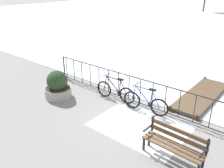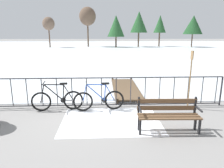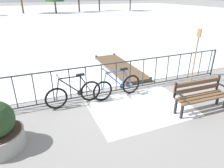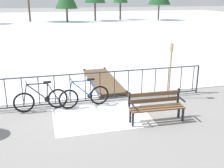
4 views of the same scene
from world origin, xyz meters
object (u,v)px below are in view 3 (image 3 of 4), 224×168
Objects in this scene: bicycle_near_railing at (117,86)px; oar_upright at (196,53)px; bicycle_second at (74,93)px; park_bench at (200,93)px.

oar_upright is (3.04, 0.02, 0.77)m from bicycle_near_railing.
oar_upright reaches higher than bicycle_near_railing.
bicycle_near_railing is 1.38m from bicycle_second.
oar_upright is at bearing 0.34° from bicycle_near_railing.
bicycle_near_railing is 3.14m from oar_upright.
oar_upright reaches higher than bicycle_second.
bicycle_near_railing is 0.86× the size of oar_upright.
oar_upright is (1.20, 1.60, 0.63)m from park_bench.
park_bench is 0.82× the size of oar_upright.
park_bench is at bearing -26.79° from bicycle_second.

